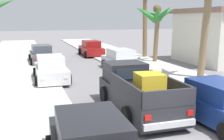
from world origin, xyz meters
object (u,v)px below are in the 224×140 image
object	(u,v)px
pickup_truck	(137,91)
palm_tree_left_mid	(156,16)
car_right_mid	(220,104)
car_left_near	(121,60)
car_left_mid	(42,55)
car_left_far	(91,49)
car_right_far	(51,69)

from	to	relation	value
pickup_truck	palm_tree_left_mid	distance (m)	12.97
car_right_mid	palm_tree_left_mid	distance (m)	14.08
pickup_truck	car_left_near	bearing A→B (deg)	74.17
pickup_truck	car_left_mid	size ratio (longest dim) A/B	1.22
car_left_near	car_right_mid	xyz separation A→B (m)	(-0.16, -10.87, 0.00)
car_right_mid	car_left_far	xyz separation A→B (m)	(-0.07, 19.16, 0.00)
car_left_near	palm_tree_left_mid	distance (m)	5.52
car_left_mid	car_right_far	distance (m)	7.11
car_left_mid	car_left_near	bearing A→B (deg)	-43.81
car_left_near	palm_tree_left_mid	world-z (taller)	palm_tree_left_mid
car_left_near	car_left_mid	xyz separation A→B (m)	(-5.31, 5.09, 0.00)
palm_tree_left_mid	car_left_far	bearing A→B (deg)	124.20
car_left_near	palm_tree_left_mid	size ratio (longest dim) A/B	0.88
car_right_far	palm_tree_left_mid	xyz separation A→B (m)	(9.15, 4.24, 3.21)
pickup_truck	car_left_near	distance (m)	8.99
pickup_truck	car_left_far	xyz separation A→B (m)	(2.23, 16.94, -0.10)
palm_tree_left_mid	car_right_far	bearing A→B (deg)	-155.13
pickup_truck	car_right_far	xyz separation A→B (m)	(-2.80, 6.63, -0.10)
car_left_near	car_left_far	xyz separation A→B (m)	(-0.23, 8.30, 0.00)
pickup_truck	car_right_mid	size ratio (longest dim) A/B	1.21
car_right_mid	palm_tree_left_mid	world-z (taller)	palm_tree_left_mid
pickup_truck	palm_tree_left_mid	bearing A→B (deg)	59.71
pickup_truck	car_right_mid	distance (m)	3.19
car_right_far	palm_tree_left_mid	distance (m)	10.58
car_right_mid	palm_tree_left_mid	xyz separation A→B (m)	(4.06, 13.09, 3.21)
car_left_mid	car_left_far	size ratio (longest dim) A/B	1.01
pickup_truck	car_left_far	bearing A→B (deg)	82.52
car_left_near	car_right_mid	world-z (taller)	same
car_right_far	pickup_truck	bearing A→B (deg)	-67.13
pickup_truck	palm_tree_left_mid	world-z (taller)	palm_tree_left_mid
pickup_truck	car_right_mid	bearing A→B (deg)	-44.08
car_left_near	car_right_mid	distance (m)	10.87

